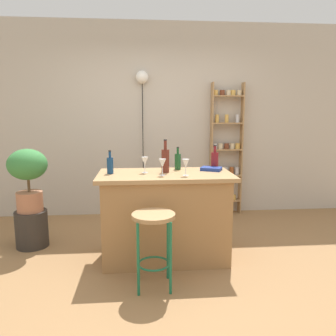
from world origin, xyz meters
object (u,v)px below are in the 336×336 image
Objects in this scene: bottle_vinegar at (110,165)px; bottle_wine_red at (178,161)px; cookbook at (211,169)px; bottle_soda_blue at (215,160)px; potted_plant at (28,173)px; bottle_olive_oil at (165,160)px; wine_glass_center at (162,164)px; spice_shelf at (226,147)px; bar_stool at (154,232)px; wine_glass_left at (186,164)px; pendant_globe_light at (142,80)px; plant_stool at (32,229)px; wine_glass_right at (145,161)px.

bottle_wine_red is at bearing 15.16° from bottle_vinegar.
bottle_soda_blue is at bearing 87.36° from cookbook.
bottle_olive_oil reaches higher than potted_plant.
potted_plant is 1.57m from wine_glass_center.
spice_shelf is at bearing 56.81° from wine_glass_center.
bar_stool is at bearing -56.37° from bottle_vinegar.
wine_glass_left is (0.75, -0.18, 0.03)m from bottle_vinegar.
spice_shelf is 1.56m from pendant_globe_light.
cookbook is 0.10× the size of pendant_globe_light.
bottle_soda_blue is 0.41m from bottle_wine_red.
potted_plant is at bearing 161.07° from wine_glass_left.
spice_shelf is at bearing 63.17° from wine_glass_left.
plant_stool is at bearing 165.86° from bottle_olive_oil.
potted_plant is at bearing -139.33° from pendant_globe_light.
cookbook is (0.35, -0.10, -0.07)m from bottle_wine_red.
plant_stool is 2.55× the size of wine_glass_left.
bottle_soda_blue is at bearing -5.33° from potted_plant.
bottle_olive_oil is at bearing -130.96° from bottle_wine_red.
bottle_wine_red is 0.39m from wine_glass_center.
bottle_olive_oil is at bearing -14.14° from plant_stool.
cookbook is at bearing 8.04° from bottle_olive_oil.
bottle_vinegar is at bearing 166.55° from wine_glass_left.
wine_glass_center is (-0.23, 0.03, 0.00)m from wine_glass_left.
spice_shelf reaches higher than bottle_olive_oil.
bar_stool is at bearing -103.44° from bottle_olive_oil.
bottle_vinegar is at bearing -136.92° from spice_shelf.
bottle_vinegar is at bearing -103.01° from pendant_globe_light.
wine_glass_left is 1.00× the size of wine_glass_center.
wine_glass_right is (-0.36, -0.18, 0.02)m from bottle_wine_red.
potted_plant is 2.04m from pendant_globe_light.
bar_stool is 2.82× the size of bottle_vinegar.
cookbook is at bearing 23.86° from wine_glass_center.
pendant_globe_light is (-0.17, 1.66, 0.94)m from wine_glass_center.
cookbook is 1.90m from pendant_globe_light.
spice_shelf is 1.56m from bottle_wine_red.
plant_stool is 1.96m from wine_glass_left.
bottle_olive_oil is (1.50, -0.38, 0.83)m from plant_stool.
bottle_wine_red is 1.17× the size of cookbook.
bottle_soda_blue is at bearing 18.44° from bottle_olive_oil.
bottle_soda_blue is 1.79m from pendant_globe_light.
spice_shelf is 9.29× the size of cookbook.
wine_glass_left is 1.00× the size of wine_glass_right.
bottle_vinegar is 0.54m from wine_glass_center.
spice_shelf is 4.66× the size of plant_stool.
potted_plant is 0.34× the size of pendant_globe_light.
pendant_globe_light is at bearing 120.66° from bottle_soda_blue.
wine_glass_center is 1.91m from pendant_globe_light.
bottle_olive_oil is 0.21m from wine_glass_right.
potted_plant is 2.71× the size of bottle_soda_blue.
plant_stool is 1.60× the size of bottle_soda_blue.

